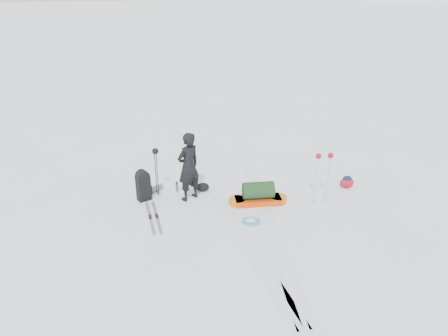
{
  "coord_description": "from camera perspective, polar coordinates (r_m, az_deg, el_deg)",
  "views": [
    {
      "loc": [
        -2.33,
        -10.27,
        5.74
      ],
      "look_at": [
        0.13,
        0.18,
        0.95
      ],
      "focal_mm": 35.0,
      "sensor_mm": 36.0,
      "label": 1
    }
  ],
  "objects": [
    {
      "name": "ski_poles_silver",
      "position": [
        11.71,
        12.92,
        0.81
      ],
      "size": [
        0.47,
        0.18,
        1.48
      ],
      "rotation": [
        0.0,
        0.0,
        0.07
      ],
      "color": "silver",
      "rests_on": "ground"
    },
    {
      "name": "ski_poles_black",
      "position": [
        12.05,
        -8.93,
        1.42
      ],
      "size": [
        0.17,
        0.19,
        1.42
      ],
      "rotation": [
        0.0,
        0.0,
        -0.16
      ],
      "color": "black",
      "rests_on": "ground"
    },
    {
      "name": "touring_skis_white",
      "position": [
        12.74,
        4.13,
        -2.72
      ],
      "size": [
        1.57,
        1.27,
        0.06
      ],
      "rotation": [
        0.0,
        0.0,
        -0.64
      ],
      "color": "silver",
      "rests_on": "ground"
    },
    {
      "name": "ski_tracks",
      "position": [
        12.88,
        1.39,
        -2.41
      ],
      "size": [
        3.38,
        17.97,
        0.01
      ],
      "color": "silver",
      "rests_on": "ground"
    },
    {
      "name": "rope_coil",
      "position": [
        11.13,
        3.53,
        -6.88
      ],
      "size": [
        0.62,
        0.62,
        0.06
      ],
      "rotation": [
        0.0,
        0.0,
        0.43
      ],
      "color": "#5292C7",
      "rests_on": "ground"
    },
    {
      "name": "touring_skis_grey",
      "position": [
        11.44,
        -9.2,
        -6.34
      ],
      "size": [
        0.32,
        1.69,
        0.06
      ],
      "rotation": [
        0.0,
        0.0,
        1.61
      ],
      "color": "gray",
      "rests_on": "ground"
    },
    {
      "name": "small_daypack",
      "position": [
        13.25,
        15.75,
        -1.75
      ],
      "size": [
        0.46,
        0.37,
        0.36
      ],
      "rotation": [
        0.0,
        0.0,
        -0.15
      ],
      "color": "maroon",
      "rests_on": "ground"
    },
    {
      "name": "thermos_pair",
      "position": [
        12.66,
        -5.78,
        -2.33
      ],
      "size": [
        0.29,
        0.2,
        0.3
      ],
      "rotation": [
        0.0,
        0.0,
        -0.31
      ],
      "color": "slate",
      "rests_on": "ground"
    },
    {
      "name": "stuff_sack",
      "position": [
        12.59,
        -2.82,
        -2.49
      ],
      "size": [
        0.44,
        0.36,
        0.24
      ],
      "rotation": [
        0.0,
        0.0,
        -0.21
      ],
      "color": "black",
      "rests_on": "ground"
    },
    {
      "name": "expedition_rucksack",
      "position": [
        12.21,
        -10.31,
        -2.24
      ],
      "size": [
        0.79,
        0.86,
        0.9
      ],
      "rotation": [
        0.0,
        0.0,
        0.38
      ],
      "color": "black",
      "rests_on": "ground"
    },
    {
      "name": "skier",
      "position": [
        11.82,
        -4.68,
        0.17
      ],
      "size": [
        0.85,
        0.76,
        1.95
      ],
      "primitive_type": "imported",
      "rotation": [
        0.0,
        0.0,
        3.68
      ],
      "color": "black",
      "rests_on": "ground"
    },
    {
      "name": "ground",
      "position": [
        12.0,
        -0.4,
        -4.54
      ],
      "size": [
        200.0,
        200.0,
        0.0
      ],
      "primitive_type": "plane",
      "color": "white",
      "rests_on": "ground"
    },
    {
      "name": "snow_hill_backdrop",
      "position": [
        136.78,
        18.05,
        -10.44
      ],
      "size": [
        359.5,
        192.0,
        162.45
      ],
      "color": "white",
      "rests_on": "ground"
    },
    {
      "name": "pulk_sled",
      "position": [
        11.91,
        4.47,
        -3.56
      ],
      "size": [
        1.65,
        0.66,
        0.62
      ],
      "rotation": [
        0.0,
        0.0,
        -0.11
      ],
      "color": "#D13F0C",
      "rests_on": "ground"
    }
  ]
}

